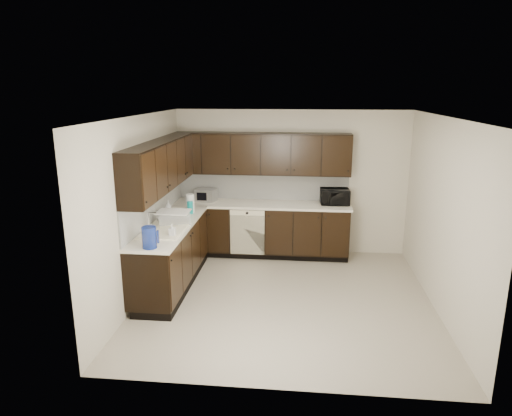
{
  "coord_description": "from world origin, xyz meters",
  "views": [
    {
      "loc": [
        0.19,
        -5.84,
        2.84
      ],
      "look_at": [
        -0.47,
        0.6,
        1.14
      ],
      "focal_mm": 32.0,
      "sensor_mm": 36.0,
      "label": 1
    }
  ],
  "objects_px": {
    "microwave": "(335,197)",
    "toaster_oven": "(206,195)",
    "sink": "(164,235)",
    "storage_bin": "(174,218)",
    "blue_pitcher": "(149,237)"
  },
  "relations": [
    {
      "from": "sink",
      "to": "microwave",
      "type": "xyz_separation_m",
      "value": [
        2.43,
        1.76,
        0.19
      ]
    },
    {
      "from": "sink",
      "to": "toaster_oven",
      "type": "xyz_separation_m",
      "value": [
        0.22,
        1.77,
        0.17
      ]
    },
    {
      "from": "microwave",
      "to": "toaster_oven",
      "type": "relative_size",
      "value": 1.41
    },
    {
      "from": "microwave",
      "to": "toaster_oven",
      "type": "xyz_separation_m",
      "value": [
        -2.21,
        0.02,
        -0.03
      ]
    },
    {
      "from": "toaster_oven",
      "to": "storage_bin",
      "type": "xyz_separation_m",
      "value": [
        -0.19,
        -1.4,
        -0.02
      ]
    },
    {
      "from": "toaster_oven",
      "to": "blue_pitcher",
      "type": "xyz_separation_m",
      "value": [
        -0.19,
        -2.46,
        0.03
      ]
    },
    {
      "from": "storage_bin",
      "to": "blue_pitcher",
      "type": "bearing_deg",
      "value": -90.08
    },
    {
      "from": "storage_bin",
      "to": "blue_pitcher",
      "type": "distance_m",
      "value": 1.06
    },
    {
      "from": "microwave",
      "to": "blue_pitcher",
      "type": "distance_m",
      "value": 3.43
    },
    {
      "from": "sink",
      "to": "microwave",
      "type": "relative_size",
      "value": 1.72
    },
    {
      "from": "sink",
      "to": "microwave",
      "type": "distance_m",
      "value": 3.0
    },
    {
      "from": "microwave",
      "to": "storage_bin",
      "type": "height_order",
      "value": "microwave"
    },
    {
      "from": "sink",
      "to": "blue_pitcher",
      "type": "bearing_deg",
      "value": -87.56
    },
    {
      "from": "toaster_oven",
      "to": "blue_pitcher",
      "type": "relative_size",
      "value": 1.25
    },
    {
      "from": "sink",
      "to": "blue_pitcher",
      "type": "xyz_separation_m",
      "value": [
        0.03,
        -0.69,
        0.19
      ]
    }
  ]
}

